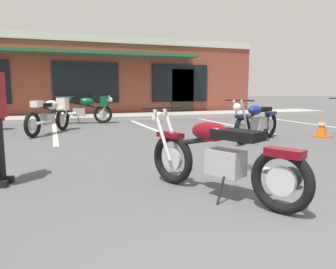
# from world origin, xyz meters

# --- Properties ---
(ground_plane) EXTENTS (80.00, 80.00, 0.00)m
(ground_plane) POSITION_xyz_m (0.00, 3.96, 0.00)
(ground_plane) COLOR #515154
(sidewalk_kerb) EXTENTS (22.00, 1.80, 0.14)m
(sidewalk_kerb) POSITION_xyz_m (0.00, 12.30, 0.07)
(sidewalk_kerb) COLOR #A8A59E
(sidewalk_kerb) RESTS_ON ground_plane
(brick_storefront_building) EXTENTS (16.00, 6.69, 3.44)m
(brick_storefront_building) POSITION_xyz_m (0.00, 16.31, 1.72)
(brick_storefront_building) COLOR brown
(brick_storefront_building) RESTS_ON ground_plane
(painted_stall_lines) EXTENTS (13.92, 4.80, 0.01)m
(painted_stall_lines) POSITION_xyz_m (0.00, 8.70, 0.00)
(painted_stall_lines) COLOR silver
(painted_stall_lines) RESTS_ON ground_plane
(motorcycle_foreground_classic) EXTENTS (1.20, 1.95, 0.98)m
(motorcycle_foreground_classic) POSITION_xyz_m (0.29, 2.36, 0.46)
(motorcycle_foreground_classic) COLOR black
(motorcycle_foreground_classic) RESTS_ON ground_plane
(motorcycle_black_cruiser) EXTENTS (1.90, 1.30, 0.98)m
(motorcycle_black_cruiser) POSITION_xyz_m (3.00, 5.51, 0.46)
(motorcycle_black_cruiser) COLOR black
(motorcycle_black_cruiser) RESTS_ON ground_plane
(motorcycle_silver_naked) EXTENTS (2.08, 0.83, 0.98)m
(motorcycle_silver_naked) POSITION_xyz_m (-0.35, 10.72, 0.53)
(motorcycle_silver_naked) COLOR black
(motorcycle_silver_naked) RESTS_ON ground_plane
(motorcycle_green_cafe_racer) EXTENTS (1.34, 1.87, 0.98)m
(motorcycle_green_cafe_racer) POSITION_xyz_m (-1.46, 8.51, 0.53)
(motorcycle_green_cafe_racer) COLOR black
(motorcycle_green_cafe_racer) RESTS_ON ground_plane
(helmet_on_pavement) EXTENTS (0.26, 0.26, 0.26)m
(helmet_on_pavement) POSITION_xyz_m (1.28, 2.32, 0.13)
(helmet_on_pavement) COLOR black
(helmet_on_pavement) RESTS_ON ground_plane
(traffic_cone) EXTENTS (0.34, 0.34, 0.53)m
(traffic_cone) POSITION_xyz_m (4.93, 5.50, 0.26)
(traffic_cone) COLOR orange
(traffic_cone) RESTS_ON ground_plane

